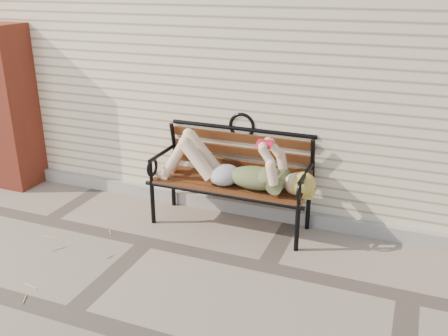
% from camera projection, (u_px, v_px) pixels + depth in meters
% --- Properties ---
extents(ground, '(80.00, 80.00, 0.00)m').
position_uv_depth(ground, '(147.00, 242.00, 5.04)').
color(ground, gray).
rests_on(ground, ground).
extents(house_wall, '(8.00, 4.00, 3.00)m').
position_uv_depth(house_wall, '(247.00, 52.00, 7.10)').
color(house_wall, beige).
rests_on(house_wall, ground).
extents(foundation_strip, '(8.00, 0.10, 0.15)m').
position_uv_depth(foundation_strip, '(188.00, 198.00, 5.85)').
color(foundation_strip, gray).
rests_on(foundation_strip, ground).
extents(brick_pillar, '(0.50, 0.50, 2.00)m').
position_uv_depth(brick_pillar, '(10.00, 108.00, 6.12)').
color(brick_pillar, '#A73925').
rests_on(brick_pillar, ground).
extents(garden_bench, '(1.80, 0.72, 1.16)m').
position_uv_depth(garden_bench, '(233.00, 165.00, 5.24)').
color(garden_bench, black).
rests_on(garden_bench, ground).
extents(reading_woman, '(1.70, 0.39, 0.53)m').
position_uv_depth(reading_woman, '(230.00, 167.00, 5.09)').
color(reading_woman, '#093244').
rests_on(reading_woman, ground).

